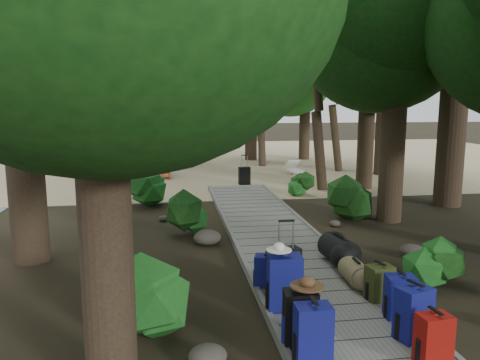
{
  "coord_description": "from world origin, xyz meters",
  "views": [
    {
      "loc": [
        -2.26,
        -9.14,
        3.03
      ],
      "look_at": [
        -0.46,
        2.97,
        1.0
      ],
      "focal_mm": 35.0,
      "sensor_mm": 36.0,
      "label": 1
    }
  ],
  "objects": [
    {
      "name": "ground",
      "position": [
        0.0,
        0.0,
        0.0
      ],
      "size": [
        120.0,
        120.0,
        0.0
      ],
      "primitive_type": "plane",
      "color": "black",
      "rests_on": "ground"
    },
    {
      "name": "sand_beach",
      "position": [
        0.0,
        16.0,
        0.01
      ],
      "size": [
        40.0,
        22.0,
        0.02
      ],
      "primitive_type": "cube",
      "color": "tan",
      "rests_on": "ground"
    },
    {
      "name": "boardwalk",
      "position": [
        0.0,
        1.0,
        0.06
      ],
      "size": [
        2.0,
        12.0,
        0.12
      ],
      "primitive_type": "cube",
      "color": "slate",
      "rests_on": "ground"
    },
    {
      "name": "backpack_left_a",
      "position": [
        -0.73,
        -4.42,
        0.5
      ],
      "size": [
        0.41,
        0.29,
        0.76
      ],
      "primitive_type": null,
      "rotation": [
        0.0,
        0.0,
        -0.02
      ],
      "color": "navy",
      "rests_on": "boardwalk"
    },
    {
      "name": "backpack_left_b",
      "position": [
        -0.75,
        -3.99,
        0.49
      ],
      "size": [
        0.43,
        0.32,
        0.75
      ],
      "primitive_type": null,
      "rotation": [
        0.0,
        0.0,
        -0.09
      ],
      "color": "black",
      "rests_on": "boardwalk"
    },
    {
      "name": "backpack_left_c",
      "position": [
        -0.71,
        -3.01,
        0.56
      ],
      "size": [
        0.5,
        0.37,
        0.88
      ],
      "primitive_type": null,
      "rotation": [
        0.0,
        0.0,
        -0.07
      ],
      "color": "navy",
      "rests_on": "boardwalk"
    },
    {
      "name": "backpack_left_d",
      "position": [
        -0.79,
        -2.14,
        0.4
      ],
      "size": [
        0.43,
        0.36,
        0.56
      ],
      "primitive_type": null,
      "rotation": [
        0.0,
        0.0,
        -0.3
      ],
      "color": "navy",
      "rests_on": "boardwalk"
    },
    {
      "name": "backpack_right_a",
      "position": [
        0.6,
        -4.65,
        0.44
      ],
      "size": [
        0.38,
        0.29,
        0.65
      ],
      "primitive_type": null,
      "rotation": [
        0.0,
        0.0,
        0.08
      ],
      "color": "#9C1803",
      "rests_on": "boardwalk"
    },
    {
      "name": "backpack_right_b",
      "position": [
        0.67,
        -4.08,
        0.49
      ],
      "size": [
        0.48,
        0.4,
        0.74
      ],
      "primitive_type": null,
      "rotation": [
        0.0,
        0.0,
        0.32
      ],
      "color": "navy",
      "rests_on": "boardwalk"
    },
    {
      "name": "backpack_right_c",
      "position": [
        0.79,
        -3.5,
        0.45
      ],
      "size": [
        0.42,
        0.33,
        0.66
      ],
      "primitive_type": null,
      "rotation": [
        0.0,
        0.0,
        -0.15
      ],
      "color": "navy",
      "rests_on": "boardwalk"
    },
    {
      "name": "backpack_right_d",
      "position": [
        0.77,
        -2.9,
        0.41
      ],
      "size": [
        0.42,
        0.34,
        0.58
      ],
      "primitive_type": null,
      "rotation": [
        0.0,
        0.0,
        0.18
      ],
      "color": "#2E3714",
      "rests_on": "boardwalk"
    },
    {
      "name": "duffel_right_khaki",
      "position": [
        0.65,
        -2.29,
        0.31
      ],
      "size": [
        0.4,
        0.58,
        0.38
      ],
      "primitive_type": null,
      "rotation": [
        0.0,
        0.0,
        -0.03
      ],
      "color": "brown",
      "rests_on": "boardwalk"
    },
    {
      "name": "duffel_right_black",
      "position": [
        0.75,
        -1.26,
        0.37
      ],
      "size": [
        0.6,
        0.84,
        0.49
      ],
      "primitive_type": null,
      "rotation": [
        0.0,
        0.0,
        0.14
      ],
      "color": "black",
      "rests_on": "boardwalk"
    },
    {
      "name": "suitcase_on_boardwalk",
      "position": [
        -0.54,
        -2.38,
        0.46
      ],
      "size": [
        0.49,
        0.35,
        0.69
      ],
      "primitive_type": null,
      "rotation": [
        0.0,
        0.0,
        0.26
      ],
      "color": "black",
      "rests_on": "boardwalk"
    },
    {
      "name": "lone_suitcase_on_sand",
      "position": [
        0.42,
        7.8,
        0.35
      ],
      "size": [
        0.44,
        0.27,
        0.65
      ],
      "primitive_type": null,
      "rotation": [
        0.0,
        0.0,
        0.08
      ],
      "color": "black",
      "rests_on": "sand_beach"
    },
    {
      "name": "hat_brown",
      "position": [
        -0.69,
        -4.02,
        0.93
      ],
      "size": [
        0.42,
        0.42,
        0.13
      ],
      "primitive_type": null,
      "color": "#51351E",
      "rests_on": "backpack_left_b"
    },
    {
      "name": "hat_white",
      "position": [
        -0.8,
        -3.03,
        1.06
      ],
      "size": [
        0.36,
        0.36,
        0.12
      ],
      "primitive_type": null,
      "color": "silver",
      "rests_on": "backpack_left_c"
    },
    {
      "name": "kayak",
      "position": [
        -2.49,
        10.03,
        0.19
      ],
      "size": [
        1.09,
        3.38,
        0.33
      ],
      "primitive_type": "ellipsoid",
      "rotation": [
        0.0,
        0.0,
        0.11
      ],
      "color": "#BB3210",
      "rests_on": "sand_beach"
    },
    {
      "name": "sun_lounger",
      "position": [
        2.97,
        9.85,
        0.29
      ],
      "size": [
        0.72,
        1.75,
        0.55
      ],
      "primitive_type": null,
      "rotation": [
        0.0,
        0.0,
        0.1
      ],
      "color": "silver",
      "rests_on": "sand_beach"
    },
    {
      "name": "tree_right_c",
      "position": [
        3.3,
        1.97,
        4.4
      ],
      "size": [
        5.08,
        5.08,
        8.79
      ],
      "primitive_type": null,
      "color": "black",
      "rests_on": "ground"
    },
    {
      "name": "tree_right_d",
      "position": [
        5.86,
        3.46,
        5.64
      ],
      "size": [
        6.15,
        6.15,
        11.27
      ],
      "primitive_type": null,
      "color": "black",
      "rests_on": "ground"
    },
    {
      "name": "tree_right_e",
      "position": [
        4.52,
        6.44,
        4.08
      ],
      "size": [
        4.54,
        4.54,
        8.17
      ],
      "primitive_type": null,
      "color": "black",
      "rests_on": "ground"
    },
    {
      "name": "tree_right_f",
      "position": [
        6.57,
        9.42,
        4.5
      ],
      "size": [
        5.04,
        5.04,
        9.0
      ],
      "primitive_type": null,
      "color": "black",
      "rests_on": "ground"
    },
    {
      "name": "tree_left_a",
      "position": [
        -2.93,
        -4.47,
        3.79
      ],
      "size": [
        4.55,
        4.55,
        7.58
      ],
      "primitive_type": null,
      "color": "black",
      "rests_on": "ground"
    },
    {
      "name": "tree_left_c",
      "position": [
        -3.94,
        2.6,
        4.4
      ],
      "size": [
        5.07,
        5.07,
        8.81
      ],
      "primitive_type": null,
      "color": "black",
      "rests_on": "ground"
    },
    {
      "name": "tree_back_a",
      "position": [
        -1.44,
        15.56,
        4.9
      ],
      "size": [
        5.66,
        5.66,
        9.8
      ],
      "primitive_type": null,
      "color": "black",
      "rests_on": "ground"
    },
    {
      "name": "tree_back_b",
      "position": [
        1.96,
        15.3,
        4.53
      ],
      "size": [
        5.08,
        5.08,
        9.07
      ],
      "primitive_type": null,
      "color": "black",
      "rests_on": "ground"
    },
    {
      "name": "tree_back_c",
      "position": [
        4.85,
        15.16,
        4.08
      ],
      "size": [
        4.54,
        4.54,
        8.16
      ],
      "primitive_type": null,
      "color": "black",
      "rests_on": "ground"
    },
    {
      "name": "tree_back_d",
      "position": [
        -5.01,
        14.58,
        4.42
      ],
      "size": [
        5.3,
        5.3,
        8.84
      ],
      "primitive_type": null,
      "color": "black",
      "rests_on": "ground"
    },
    {
      "name": "palm_right_a",
      "position": [
        3.1,
        6.63,
        4.11
      ],
      "size": [
        4.82,
        4.82,
        8.21
      ],
      "primitive_type": null,
      "color": "#163B10",
      "rests_on": "ground"
    },
    {
      "name": "palm_right_b",
      "position": [
        5.1,
        10.87,
        4.43
      ],
      "size": [
        4.58,
        4.58,
        8.85
      ],
      "primitive_type": null,
      "color": "#163B10",
      "rests_on": "ground"
    },
    {
      "name": "palm_right_c",
      "position": [
        2.38,
        13.16,
        3.85
      ],
      "size": [
        4.84,
        4.84,
        7.69
      ],
      "primitive_type": null,
      "color": "#163B10",
      "rests_on": "ground"
    },
    {
      "name": "palm_left_a",
      "position": [
        -4.11,
        5.84,
        3.89
      ],
      "size": [
        4.89,
        4.89,
        7.77
      ],
      "primitive_type": null,
      "color": "#163B10",
      "rests_on": "ground"
    },
    {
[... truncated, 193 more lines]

